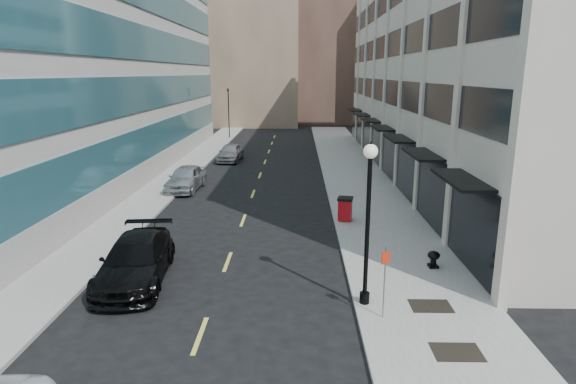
{
  "coord_description": "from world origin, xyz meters",
  "views": [
    {
      "loc": [
        3.01,
        -11.35,
        7.92
      ],
      "look_at": [
        2.57,
        9.73,
        2.69
      ],
      "focal_mm": 30.0,
      "sensor_mm": 36.0,
      "label": 1
    }
  ],
  "objects_px": {
    "trash_bin": "(345,208)",
    "sign_post": "(385,273)",
    "traffic_signal": "(228,92)",
    "car_silver_sedan": "(186,178)",
    "lamppost": "(368,211)",
    "car_black_pickup": "(136,260)",
    "car_grey_sedan": "(230,152)",
    "urn_planter": "(434,258)"
  },
  "relations": [
    {
      "from": "trash_bin",
      "to": "sign_post",
      "type": "distance_m",
      "value": 10.68
    },
    {
      "from": "traffic_signal",
      "to": "car_silver_sedan",
      "type": "bearing_deg",
      "value": -88.37
    },
    {
      "from": "traffic_signal",
      "to": "lamppost",
      "type": "xyz_separation_m",
      "value": [
        10.85,
        -44.0,
        -2.23
      ]
    },
    {
      "from": "car_black_pickup",
      "to": "car_grey_sedan",
      "type": "distance_m",
      "value": 26.33
    },
    {
      "from": "traffic_signal",
      "to": "car_grey_sedan",
      "type": "height_order",
      "value": "traffic_signal"
    },
    {
      "from": "car_black_pickup",
      "to": "car_grey_sedan",
      "type": "bearing_deg",
      "value": 84.21
    },
    {
      "from": "car_grey_sedan",
      "to": "urn_planter",
      "type": "distance_m",
      "value": 27.74
    },
    {
      "from": "sign_post",
      "to": "lamppost",
      "type": "bearing_deg",
      "value": 95.77
    },
    {
      "from": "urn_planter",
      "to": "car_silver_sedan",
      "type": "bearing_deg",
      "value": 134.06
    },
    {
      "from": "trash_bin",
      "to": "lamppost",
      "type": "distance_m",
      "value": 10.0
    },
    {
      "from": "car_silver_sedan",
      "to": "lamppost",
      "type": "xyz_separation_m",
      "value": [
        10.09,
        -17.0,
        2.64
      ]
    },
    {
      "from": "trash_bin",
      "to": "traffic_signal",
      "type": "bearing_deg",
      "value": 119.85
    },
    {
      "from": "car_black_pickup",
      "to": "car_silver_sedan",
      "type": "xyz_separation_m",
      "value": [
        -1.46,
        15.0,
        -0.0
      ]
    },
    {
      "from": "traffic_signal",
      "to": "car_grey_sedan",
      "type": "distance_m",
      "value": 16.58
    },
    {
      "from": "car_grey_sedan",
      "to": "urn_planter",
      "type": "xyz_separation_m",
      "value": [
        11.8,
        -25.11,
        -0.23
      ]
    },
    {
      "from": "car_silver_sedan",
      "to": "sign_post",
      "type": "bearing_deg",
      "value": -56.11
    },
    {
      "from": "traffic_signal",
      "to": "trash_bin",
      "type": "distance_m",
      "value": 36.43
    },
    {
      "from": "lamppost",
      "to": "sign_post",
      "type": "distance_m",
      "value": 2.09
    },
    {
      "from": "traffic_signal",
      "to": "car_silver_sedan",
      "type": "height_order",
      "value": "traffic_signal"
    },
    {
      "from": "trash_bin",
      "to": "lamppost",
      "type": "relative_size",
      "value": 0.23
    },
    {
      "from": "car_black_pickup",
      "to": "sign_post",
      "type": "bearing_deg",
      "value": -23.95
    },
    {
      "from": "car_black_pickup",
      "to": "lamppost",
      "type": "height_order",
      "value": "lamppost"
    },
    {
      "from": "trash_bin",
      "to": "urn_planter",
      "type": "distance_m",
      "value": 7.1
    },
    {
      "from": "car_black_pickup",
      "to": "car_silver_sedan",
      "type": "relative_size",
      "value": 1.17
    },
    {
      "from": "sign_post",
      "to": "traffic_signal",
      "type": "bearing_deg",
      "value": 85.12
    },
    {
      "from": "sign_post",
      "to": "urn_planter",
      "type": "relative_size",
      "value": 3.49
    },
    {
      "from": "car_silver_sedan",
      "to": "car_black_pickup",
      "type": "bearing_deg",
      "value": -80.9
    },
    {
      "from": "car_black_pickup",
      "to": "sign_post",
      "type": "xyz_separation_m",
      "value": [
        9.09,
        -3.01,
        0.87
      ]
    },
    {
      "from": "trash_bin",
      "to": "sign_post",
      "type": "relative_size",
      "value": 0.53
    },
    {
      "from": "car_black_pickup",
      "to": "car_grey_sedan",
      "type": "relative_size",
      "value": 1.24
    },
    {
      "from": "car_black_pickup",
      "to": "car_silver_sedan",
      "type": "height_order",
      "value": "same"
    },
    {
      "from": "car_grey_sedan",
      "to": "urn_planter",
      "type": "relative_size",
      "value": 6.77
    },
    {
      "from": "car_black_pickup",
      "to": "traffic_signal",
      "type": "bearing_deg",
      "value": 87.4
    },
    {
      "from": "traffic_signal",
      "to": "car_silver_sedan",
      "type": "xyz_separation_m",
      "value": [
        0.77,
        -27.0,
        -4.87
      ]
    },
    {
      "from": "car_grey_sedan",
      "to": "trash_bin",
      "type": "distance_m",
      "value": 20.65
    },
    {
      "from": "trash_bin",
      "to": "sign_post",
      "type": "height_order",
      "value": "sign_post"
    },
    {
      "from": "sign_post",
      "to": "car_black_pickup",
      "type": "bearing_deg",
      "value": 142.69
    },
    {
      "from": "urn_planter",
      "to": "lamppost",
      "type": "bearing_deg",
      "value": -135.21
    },
    {
      "from": "car_silver_sedan",
      "to": "lamppost",
      "type": "distance_m",
      "value": 19.94
    },
    {
      "from": "lamppost",
      "to": "urn_planter",
      "type": "distance_m",
      "value": 5.43
    },
    {
      "from": "car_black_pickup",
      "to": "urn_planter",
      "type": "bearing_deg",
      "value": 0.25
    },
    {
      "from": "car_grey_sedan",
      "to": "lamppost",
      "type": "distance_m",
      "value": 29.71
    }
  ]
}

